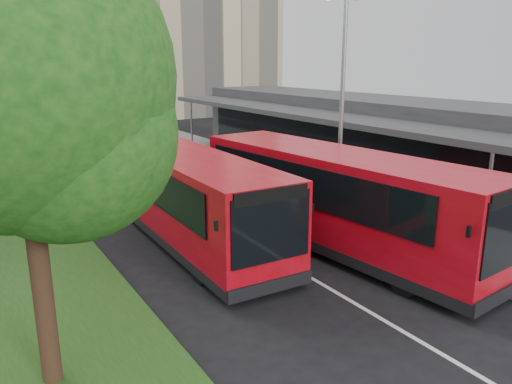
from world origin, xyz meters
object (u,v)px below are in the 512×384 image
at_px(bollard, 187,147).
at_px(bus_main, 337,200).
at_px(bus_second, 187,196).
at_px(car_far, 19,113).
at_px(lamp_post_near, 341,94).
at_px(litter_bin, 264,163).
at_px(tree_near, 18,98).
at_px(lamp_post_far, 148,78).
at_px(car_near, 74,118).

bearing_deg(bollard, bus_main, -97.94).
height_order(bus_second, bollard, bus_second).
relative_size(bollard, car_far, 0.22).
xyz_separation_m(lamp_post_near, litter_bin, (1.78, 7.85, -4.10)).
bearing_deg(car_far, litter_bin, -72.05).
bearing_deg(tree_near, bollard, 59.73).
distance_m(tree_near, bus_second, 8.74).
height_order(lamp_post_near, bus_main, lamp_post_near).
height_order(lamp_post_far, bollard, lamp_post_far).
bearing_deg(lamp_post_near, bus_main, -130.39).
bearing_deg(bus_second, bollard, 67.22).
xyz_separation_m(tree_near, bus_second, (5.39, 5.76, -3.76)).
bearing_deg(lamp_post_far, litter_bin, -81.66).
bearing_deg(car_far, lamp_post_near, -76.61).
xyz_separation_m(bollard, car_near, (-2.43, 20.63, -0.03)).
distance_m(lamp_post_near, bus_main, 4.35).
height_order(bollard, car_far, car_far).
bearing_deg(bus_second, bus_main, -38.53).
bearing_deg(litter_bin, bus_main, -110.20).
xyz_separation_m(lamp_post_near, bus_second, (-5.74, 0.81, -3.20)).
xyz_separation_m(tree_near, litter_bin, (12.91, 12.80, -4.66)).
bearing_deg(bollard, tree_near, -120.27).
bearing_deg(bus_second, tree_near, -132.19).
bearing_deg(bus_second, car_near, 84.77).
bearing_deg(bollard, car_near, 96.71).
distance_m(bus_main, car_far, 45.15).
bearing_deg(lamp_post_far, lamp_post_near, -90.00).
distance_m(lamp_post_near, lamp_post_far, 20.00).
relative_size(litter_bin, car_near, 0.28).
relative_size(lamp_post_far, bus_main, 0.72).
xyz_separation_m(lamp_post_far, bollard, (0.44, -5.13, -4.12)).
bearing_deg(bus_main, tree_near, -169.81).
bearing_deg(lamp_post_far, bollard, -85.12).
xyz_separation_m(lamp_post_near, car_far, (-5.87, 42.67, -4.04)).
bearing_deg(litter_bin, car_far, 102.39).
bearing_deg(bus_main, bollard, 76.14).
bearing_deg(car_far, lamp_post_far, -69.93).
xyz_separation_m(bus_second, litter_bin, (7.52, 7.04, -0.90)).
xyz_separation_m(bus_main, bollard, (2.39, 17.17, -0.99)).
bearing_deg(car_near, car_far, 127.66).
xyz_separation_m(lamp_post_far, car_far, (-5.87, 22.67, -4.04)).
bearing_deg(lamp_post_near, bus_second, 171.94).
height_order(tree_near, car_far, tree_near).
height_order(bus_second, car_near, bus_second).
bearing_deg(car_far, tree_near, -90.74).
height_order(tree_near, bus_main, tree_near).
xyz_separation_m(litter_bin, car_far, (-7.65, 34.82, 0.07)).
xyz_separation_m(lamp_post_near, bollard, (0.44, 14.87, -4.12)).
height_order(bollard, car_near, car_near).
distance_m(bus_main, bus_second, 4.90).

